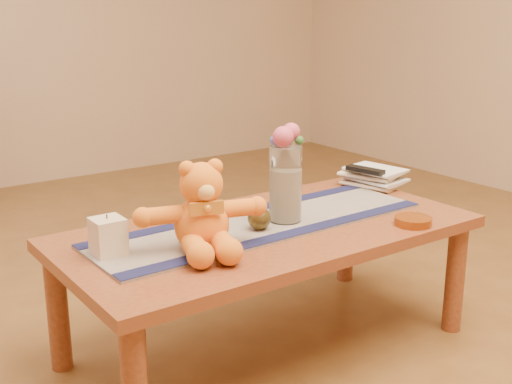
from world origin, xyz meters
TOP-DOWN VIEW (x-y plane):
  - floor at (0.00, 0.00)m, footprint 5.50×5.50m
  - coffee_table_top at (0.00, 0.00)m, footprint 1.40×0.70m
  - table_leg_fr at (0.64, -0.29)m, footprint 0.07×0.07m
  - table_leg_bl at (-0.64, 0.29)m, footprint 0.07×0.07m
  - table_leg_br at (0.64, 0.29)m, footprint 0.07×0.07m
  - persian_runner at (-0.01, 0.03)m, footprint 1.21×0.37m
  - runner_border_near at (-0.00, -0.12)m, footprint 1.20×0.08m
  - runner_border_far at (-0.01, 0.17)m, footprint 1.20×0.08m
  - teddy_bear at (-0.29, -0.06)m, footprint 0.45×0.41m
  - pillar_candle at (-0.54, 0.06)m, footprint 0.09×0.09m
  - candle_wick at (-0.54, 0.06)m, footprint 0.00×0.00m
  - glass_vase at (0.07, 0.00)m, footprint 0.11×0.11m
  - potpourri_fill at (0.07, 0.00)m, footprint 0.09×0.09m
  - rose_left at (0.05, -0.01)m, footprint 0.07×0.07m
  - rose_right at (0.10, 0.01)m, footprint 0.06×0.06m
  - blue_flower_back at (0.08, 0.04)m, footprint 0.04×0.04m
  - blue_flower_side at (0.04, 0.02)m, footprint 0.04×0.04m
  - leaf_sprig at (0.11, -0.02)m, footprint 0.03×0.03m
  - bronze_ball at (-0.05, -0.02)m, footprint 0.09×0.09m
  - book_bottom at (0.58, 0.15)m, footprint 0.22×0.26m
  - book_lower at (0.59, 0.15)m, footprint 0.19×0.24m
  - book_upper at (0.58, 0.15)m, footprint 0.23×0.26m
  - book_top at (0.59, 0.15)m, footprint 0.20×0.25m
  - tv_remote at (0.59, 0.14)m, footprint 0.08×0.17m
  - amber_dish at (0.41, -0.27)m, footprint 0.16×0.16m

SIDE VIEW (x-z plane):
  - floor at x=0.00m, z-range 0.00..0.00m
  - table_leg_fr at x=0.64m, z-range 0.00..0.41m
  - table_leg_bl at x=-0.64m, z-range 0.00..0.41m
  - table_leg_br at x=0.64m, z-range 0.00..0.41m
  - coffee_table_top at x=0.00m, z-range 0.41..0.45m
  - persian_runner at x=-0.01m, z-range 0.45..0.46m
  - runner_border_near at x=0.00m, z-range 0.46..0.46m
  - runner_border_far at x=-0.01m, z-range 0.46..0.46m
  - book_bottom at x=0.58m, z-range 0.45..0.47m
  - amber_dish at x=0.41m, z-range 0.45..0.48m
  - book_lower at x=0.59m, z-range 0.47..0.49m
  - bronze_ball at x=-0.05m, z-range 0.46..0.53m
  - book_upper at x=0.58m, z-range 0.49..0.51m
  - pillar_candle at x=-0.54m, z-range 0.46..0.57m
  - book_top at x=0.59m, z-range 0.51..0.53m
  - tv_remote at x=0.59m, z-range 0.53..0.54m
  - potpourri_fill at x=0.07m, z-range 0.46..0.64m
  - candle_wick at x=-0.54m, z-range 0.57..0.58m
  - teddy_bear at x=-0.29m, z-range 0.46..0.72m
  - glass_vase at x=0.07m, z-range 0.46..0.72m
  - leaf_sprig at x=0.11m, z-range 0.72..0.75m
  - blue_flower_side at x=0.04m, z-range 0.72..0.76m
  - blue_flower_back at x=0.08m, z-range 0.72..0.77m
  - rose_left at x=0.05m, z-range 0.72..0.79m
  - rose_right at x=0.10m, z-range 0.73..0.79m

